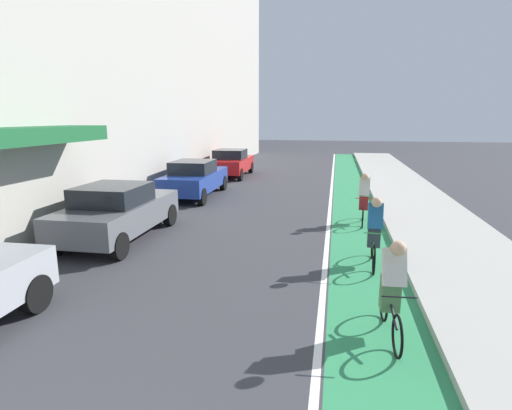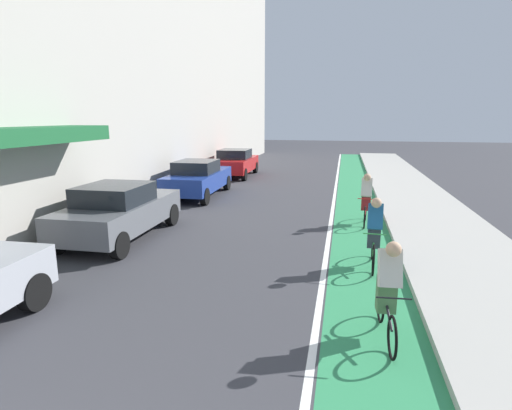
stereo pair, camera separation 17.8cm
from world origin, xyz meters
name	(u,v)px [view 1 (the left image)]	position (x,y,z in m)	size (l,w,h in m)	color
ground_plane	(268,200)	(0.00, 15.64, 0.00)	(86.41, 86.41, 0.00)	#38383D
bike_lane_paint	(352,194)	(3.40, 17.64, 0.00)	(1.60, 39.28, 0.00)	#2D8451
lane_divider_stripe	(331,193)	(2.50, 17.64, 0.00)	(0.12, 39.28, 0.00)	white
sidewalk_right	(407,194)	(5.71, 17.64, 0.07)	(3.03, 39.28, 0.14)	#A8A59E
building_facade_left	(143,14)	(-6.00, 17.63, 7.76)	(4.15, 39.28, 15.52)	#B2ADA3
parked_sedan_gray	(117,211)	(-3.15, 9.46, 0.78)	(1.95, 4.28, 1.53)	#595B60
parked_sedan_blue	(195,178)	(-3.15, 15.70, 0.78)	(1.94, 4.53, 1.53)	navy
parked_sedan_red	(231,162)	(-3.15, 21.78, 0.78)	(1.99, 4.31, 1.53)	red
cyclist_lead	(392,285)	(3.54, 5.60, 0.84)	(0.48, 1.66, 1.59)	black
cyclist_mid	(374,231)	(3.55, 8.68, 0.81)	(0.48, 1.72, 1.62)	black
cyclist_trailing	(364,197)	(3.55, 12.48, 0.85)	(0.48, 1.73, 1.62)	black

